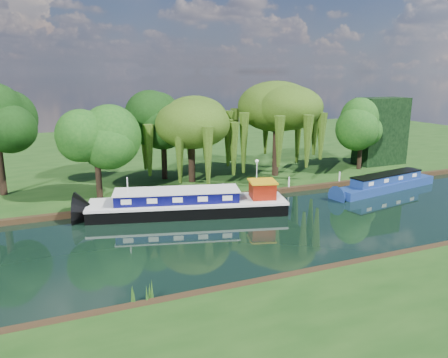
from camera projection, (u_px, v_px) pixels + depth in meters
name	position (u px, v px, depth m)	size (l,w,h in m)	color
ground	(310.00, 221.00, 34.35)	(120.00, 120.00, 0.00)	black
far_bank	(183.00, 149.00, 64.83)	(120.00, 52.00, 0.45)	#14360E
dutch_barge	(190.00, 204.00, 36.00)	(16.56, 7.54, 3.41)	black
narrowboat	(386.00, 184.00, 43.32)	(12.72, 4.28, 1.83)	navy
red_dinghy	(163.00, 215.00, 35.82)	(2.40, 3.36, 0.69)	maroon
white_cruiser	(370.00, 187.00, 44.62)	(2.25, 2.61, 1.38)	silver
willow_left	(191.00, 124.00, 43.65)	(6.80, 6.80, 8.15)	black
willow_right	(277.00, 114.00, 46.14)	(7.52, 7.52, 9.16)	black
tree_far_left	(96.00, 138.00, 38.04)	(4.90, 4.90, 7.89)	black
tree_far_mid	(163.00, 124.00, 44.81)	(5.14, 5.14, 8.41)	black
tree_far_right	(362.00, 127.00, 49.70)	(4.29, 4.29, 7.03)	black
conifer_hedge	(381.00, 131.00, 52.88)	(6.00, 3.00, 8.00)	black
lamppost	(257.00, 165.00, 43.39)	(0.36, 0.36, 2.56)	silver
mooring_posts	(257.00, 185.00, 41.49)	(19.16, 0.16, 1.00)	silver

